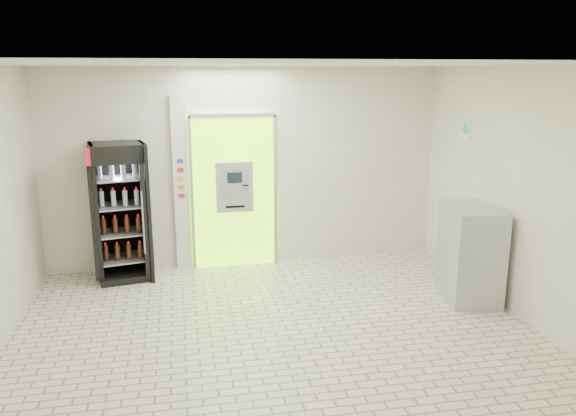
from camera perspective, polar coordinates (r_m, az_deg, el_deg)
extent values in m
plane|color=beige|center=(6.64, -1.37, -12.43)|extent=(6.00, 6.00, 0.00)
plane|color=silver|center=(8.56, -4.29, 4.09)|extent=(6.00, 0.00, 6.00)
plane|color=silver|center=(3.80, 5.01, -8.40)|extent=(6.00, 0.00, 6.00)
plane|color=silver|center=(7.25, 22.61, 1.31)|extent=(0.00, 5.00, 5.00)
plane|color=white|center=(5.96, -1.54, 14.41)|extent=(6.00, 6.00, 0.00)
cube|color=#93F90F|center=(8.53, -5.53, 1.64)|extent=(1.20, 0.12, 2.30)
cube|color=gray|center=(8.30, -5.66, 9.33)|extent=(1.28, 0.04, 0.06)
cube|color=gray|center=(8.43, -9.74, 1.35)|extent=(0.04, 0.04, 2.30)
cube|color=gray|center=(8.55, -1.27, 1.72)|extent=(0.04, 0.04, 2.30)
cube|color=black|center=(8.65, -4.73, -2.62)|extent=(0.62, 0.01, 0.67)
cube|color=black|center=(8.32, -7.97, 7.06)|extent=(0.22, 0.01, 0.18)
cube|color=#A8AAB0|center=(8.41, -5.47, 2.15)|extent=(0.55, 0.12, 0.75)
cube|color=black|center=(8.31, -5.44, 3.08)|extent=(0.22, 0.01, 0.16)
cube|color=gray|center=(8.37, -5.40, 1.19)|extent=(0.16, 0.01, 0.12)
cube|color=black|center=(8.35, -4.33, 2.31)|extent=(0.09, 0.01, 0.02)
cube|color=black|center=(8.41, -5.38, 0.13)|extent=(0.28, 0.01, 0.03)
cube|color=silver|center=(8.49, -10.81, 2.42)|extent=(0.22, 0.10, 2.60)
cube|color=#193FB2|center=(8.37, -10.92, 4.70)|extent=(0.09, 0.01, 0.06)
cube|color=red|center=(8.39, -10.88, 3.83)|extent=(0.09, 0.01, 0.06)
cube|color=yellow|center=(8.42, -10.84, 2.95)|extent=(0.09, 0.01, 0.06)
cube|color=orange|center=(8.44, -10.80, 2.09)|extent=(0.09, 0.01, 0.06)
cube|color=red|center=(8.47, -10.76, 1.23)|extent=(0.09, 0.01, 0.06)
cube|color=black|center=(8.31, -16.60, -0.40)|extent=(0.86, 0.80, 1.96)
cube|color=black|center=(8.61, -16.42, 0.10)|extent=(0.73, 0.20, 1.96)
cube|color=#AE0919|center=(7.83, -17.24, 5.10)|extent=(0.71, 0.15, 0.23)
cube|color=white|center=(7.82, -17.24, 5.09)|extent=(0.40, 0.09, 0.07)
cube|color=black|center=(8.58, -16.18, -6.45)|extent=(0.86, 0.80, 0.10)
cylinder|color=gray|center=(7.96, -14.50, -1.45)|extent=(0.03, 0.03, 0.88)
cube|color=gray|center=(8.50, -16.29, -4.90)|extent=(0.72, 0.68, 0.02)
cube|color=gray|center=(8.38, -16.47, -2.35)|extent=(0.72, 0.68, 0.02)
cube|color=gray|center=(8.29, -16.65, 0.26)|extent=(0.72, 0.68, 0.02)
cube|color=gray|center=(8.21, -16.84, 2.93)|extent=(0.72, 0.68, 0.02)
cube|color=#A8AAB0|center=(7.71, 18.04, -4.40)|extent=(0.77, 1.02, 1.24)
cube|color=gray|center=(7.55, 16.00, -4.14)|extent=(0.16, 0.90, 0.01)
cube|color=white|center=(8.34, 17.64, 7.53)|extent=(0.02, 0.22, 0.26)
cube|color=#0D994F|center=(8.33, 17.58, 7.74)|extent=(0.00, 0.14, 0.14)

